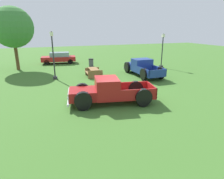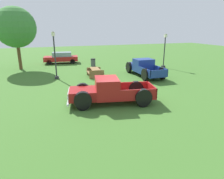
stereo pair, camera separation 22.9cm
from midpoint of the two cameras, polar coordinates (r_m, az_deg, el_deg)
name	(u,v)px [view 1 (the left image)]	position (r m, az deg, el deg)	size (l,w,h in m)	color
ground_plane	(117,97)	(13.68, 1.05, -2.22)	(80.00, 80.00, 0.00)	#3D6B28
pickup_truck_foreground	(106,92)	(12.34, -2.31, -0.62)	(5.62, 2.94, 1.64)	maroon
pickup_truck_behind_left	(141,67)	(20.20, 8.10, 6.34)	(2.09, 5.34, 1.63)	navy
sedan_distant_a	(59,58)	(27.60, -15.24, 8.83)	(4.56, 2.35, 1.46)	#B21E1E
lamp_post_near	(53,55)	(18.89, -16.86, 9.56)	(0.36, 0.36, 4.30)	#2D2D33
lamp_post_far	(162,50)	(24.33, 13.97, 10.96)	(0.36, 0.36, 3.95)	#2D2D33
picnic_table	(94,71)	(19.47, -5.63, 5.17)	(1.60, 1.90, 0.78)	olive
trash_can	(91,62)	(24.69, -6.29, 7.71)	(0.59, 0.59, 0.95)	#4C4C51
oak_tree_east	(13,27)	(24.70, -26.89, 15.61)	(4.35, 4.35, 6.78)	brown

